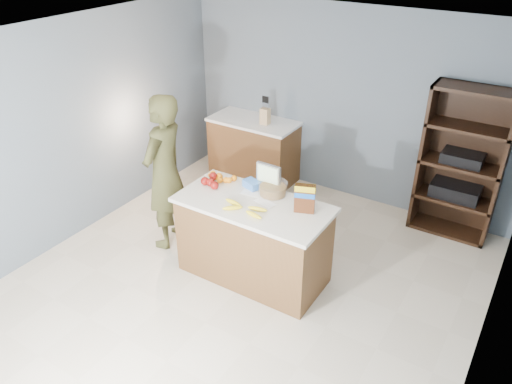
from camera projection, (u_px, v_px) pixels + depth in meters
The scene contains 15 objects.
floor at pixel (238, 290), 5.17m from camera, with size 4.50×5.00×0.02m, color beige.
walls at pixel (235, 144), 4.36m from camera, with size 4.52×5.02×2.51m.
counter_peninsula at pixel (253, 243), 5.19m from camera, with size 1.56×0.76×0.90m.
back_cabinet at pixel (254, 150), 7.13m from camera, with size 1.24×0.62×0.90m.
shelving_unit at pixel (461, 165), 5.76m from camera, with size 0.90×0.40×1.80m.
person at pixel (165, 173), 5.51m from camera, with size 0.66×0.43×1.80m, color #3F3E1F.
knife_block at pixel (265, 116), 6.72m from camera, with size 0.12×0.10×0.31m.
envelopes at pixel (258, 198), 5.03m from camera, with size 0.44×0.23×0.00m.
bananas at pixel (244, 208), 4.81m from camera, with size 0.50×0.24×0.04m.
apples at pixel (211, 181), 5.25m from camera, with size 0.23×0.25×0.09m.
oranges at pixel (221, 177), 5.35m from camera, with size 0.32×0.18×0.06m.
blue_carton at pixel (252, 184), 5.20m from camera, with size 0.18×0.12×0.08m, color blue.
salad_bowl at pixel (273, 189), 5.08m from camera, with size 0.30×0.30×0.13m.
tv at pixel (268, 175), 5.12m from camera, with size 0.28×0.12×0.28m.
cereal_box at pixel (305, 196), 4.72m from camera, with size 0.21×0.14×0.29m.
Camera 1 is at (2.29, -3.29, 3.43)m, focal length 35.00 mm.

